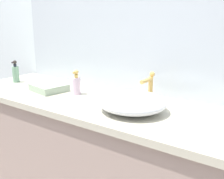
% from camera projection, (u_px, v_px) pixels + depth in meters
% --- Properties ---
extents(bathroom_wall_rear, '(6.00, 0.06, 2.60)m').
position_uv_depth(bathroom_wall_rear, '(124.00, 26.00, 1.68)').
color(bathroom_wall_rear, silver).
rests_on(bathroom_wall_rear, ground).
extents(vanity_counter, '(1.73, 0.57, 0.91)m').
position_uv_depth(vanity_counter, '(95.00, 171.00, 1.63)').
color(vanity_counter, gray).
rests_on(vanity_counter, ground).
extents(sink_basin, '(0.34, 0.32, 0.09)m').
position_uv_depth(sink_basin, '(132.00, 102.00, 1.31)').
color(sink_basin, silver).
rests_on(sink_basin, vanity_counter).
extents(faucet, '(0.03, 0.13, 0.16)m').
position_uv_depth(faucet, '(149.00, 85.00, 1.43)').
color(faucet, tan).
rests_on(faucet, vanity_counter).
extents(soap_dispenser, '(0.05, 0.05, 0.15)m').
position_uv_depth(soap_dispenser, '(76.00, 84.00, 1.59)').
color(soap_dispenser, silver).
rests_on(soap_dispenser, vanity_counter).
extents(lotion_bottle, '(0.04, 0.04, 0.15)m').
position_uv_depth(lotion_bottle, '(16.00, 73.00, 1.89)').
color(lotion_bottle, gray).
rests_on(lotion_bottle, vanity_counter).
extents(folded_hand_towel, '(0.22, 0.21, 0.04)m').
position_uv_depth(folded_hand_towel, '(49.00, 87.00, 1.68)').
color(folded_hand_towel, '#98AD94').
rests_on(folded_hand_towel, vanity_counter).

